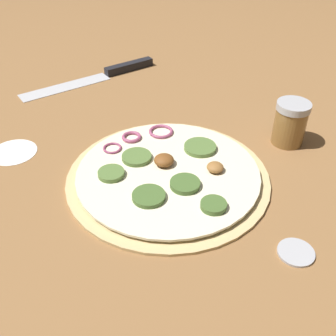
% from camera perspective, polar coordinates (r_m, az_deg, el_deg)
% --- Properties ---
extents(ground_plane, '(3.00, 3.00, 0.00)m').
position_cam_1_polar(ground_plane, '(0.62, -0.00, -1.46)').
color(ground_plane, olive).
extents(pizza, '(0.32, 0.32, 0.03)m').
position_cam_1_polar(pizza, '(0.61, -0.03, -0.84)').
color(pizza, '#D6B77A').
rests_on(pizza, ground_plane).
extents(knife, '(0.15, 0.31, 0.02)m').
position_cam_1_polar(knife, '(0.96, -8.46, 13.52)').
color(knife, silver).
rests_on(knife, ground_plane).
extents(spice_jar, '(0.06, 0.06, 0.08)m').
position_cam_1_polar(spice_jar, '(0.71, 17.32, 6.26)').
color(spice_jar, olive).
rests_on(spice_jar, ground_plane).
extents(loose_cap, '(0.05, 0.05, 0.01)m').
position_cam_1_polar(loose_cap, '(0.53, 18.11, -11.44)').
color(loose_cap, '#B2B2B7').
rests_on(loose_cap, ground_plane).
extents(flour_patch, '(0.08, 0.08, 0.00)m').
position_cam_1_polar(flour_patch, '(0.72, -21.52, 2.18)').
color(flour_patch, white).
rests_on(flour_patch, ground_plane).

